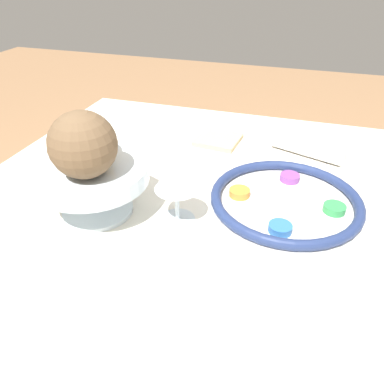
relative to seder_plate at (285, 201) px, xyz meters
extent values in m
cube|color=silver|center=(0.06, 0.03, -0.39)|extent=(1.19, 0.99, 0.74)
cylinder|color=white|center=(0.00, 0.00, -0.01)|extent=(0.29, 0.29, 0.01)
torus|color=navy|center=(0.00, 0.00, 0.00)|extent=(0.29, 0.29, 0.02)
cylinder|color=orange|center=(0.09, 0.00, 0.00)|extent=(0.04, 0.04, 0.01)
cylinder|color=#2D6BB7|center=(0.00, 0.09, 0.00)|extent=(0.04, 0.04, 0.01)
cylinder|color=#33934C|center=(-0.09, 0.00, 0.00)|extent=(0.04, 0.04, 0.01)
cylinder|color=#844299|center=(0.00, -0.09, 0.00)|extent=(0.04, 0.04, 0.01)
cylinder|color=silver|center=(0.18, 0.10, -0.01)|extent=(0.06, 0.06, 0.00)
cylinder|color=silver|center=(0.18, 0.10, 0.02)|extent=(0.01, 0.01, 0.07)
cone|color=silver|center=(0.18, 0.10, 0.08)|extent=(0.08, 0.08, 0.06)
cylinder|color=silver|center=(0.34, 0.12, -0.01)|extent=(0.13, 0.13, 0.01)
cylinder|color=silver|center=(0.34, 0.12, 0.02)|extent=(0.03, 0.03, 0.06)
cylinder|color=silver|center=(0.34, 0.12, 0.07)|extent=(0.20, 0.20, 0.03)
sphere|color=orange|center=(0.35, 0.09, 0.12)|extent=(0.08, 0.08, 0.08)
sphere|color=brown|center=(0.33, 0.15, 0.14)|extent=(0.11, 0.11, 0.11)
cylinder|color=silver|center=(0.19, -0.23, -0.01)|extent=(0.16, 0.16, 0.01)
cube|color=#D1B784|center=(0.19, -0.23, 0.00)|extent=(0.11, 0.11, 0.01)
cylinder|color=white|center=(-0.03, -0.24, 0.01)|extent=(0.18, 0.11, 0.05)
camera|label=1|loc=(-0.01, 0.62, 0.41)|focal=35.00mm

